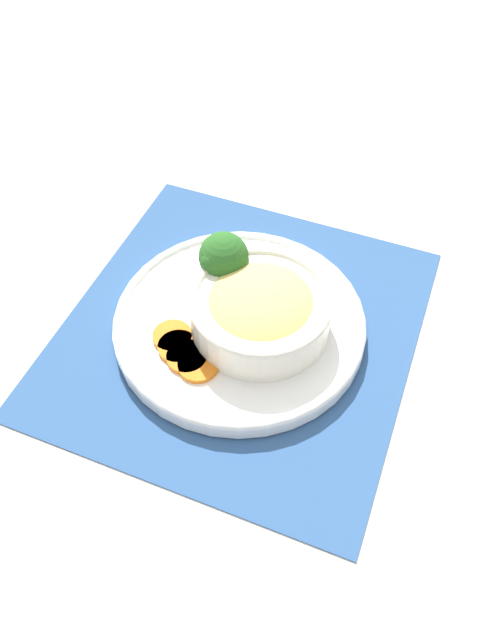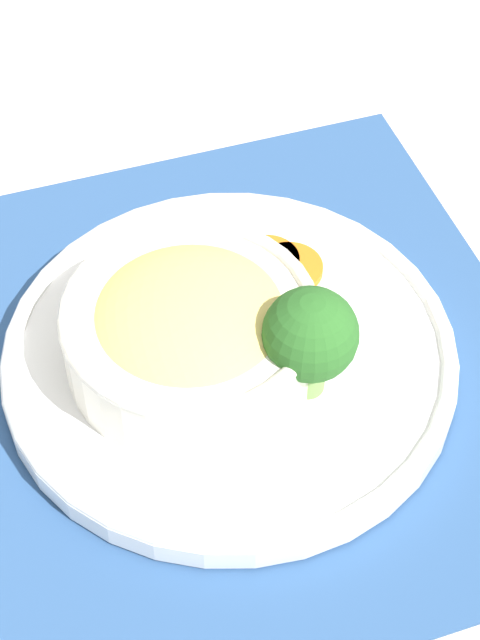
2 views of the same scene
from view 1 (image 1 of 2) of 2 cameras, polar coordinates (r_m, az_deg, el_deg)
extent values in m
plane|color=beige|center=(0.73, -0.05, -0.93)|extent=(4.00, 4.00, 0.00)
cube|color=#2D5184|center=(0.73, -0.05, -0.83)|extent=(0.43, 0.40, 0.00)
cylinder|color=white|center=(0.72, -0.05, -0.34)|extent=(0.29, 0.29, 0.02)
torus|color=white|center=(0.71, -0.05, 0.07)|extent=(0.29, 0.29, 0.01)
cylinder|color=silver|center=(0.69, 1.89, 0.72)|extent=(0.16, 0.16, 0.04)
torus|color=silver|center=(0.67, 1.94, 1.94)|extent=(0.16, 0.16, 0.01)
ellipsoid|color=#EAC66B|center=(0.68, 1.92, 1.32)|extent=(0.13, 0.13, 0.05)
cylinder|color=#759E51|center=(0.74, -1.46, 3.88)|extent=(0.02, 0.02, 0.03)
sphere|color=#286023|center=(0.71, -1.52, 5.81)|extent=(0.06, 0.06, 0.06)
sphere|color=#286023|center=(0.70, -2.59, 5.38)|extent=(0.03, 0.03, 0.03)
sphere|color=#286023|center=(0.72, -0.63, 6.60)|extent=(0.02, 0.02, 0.02)
cylinder|color=orange|center=(0.70, -6.21, -1.47)|extent=(0.04, 0.04, 0.01)
cylinder|color=orange|center=(0.69, -5.69, -2.48)|extent=(0.04, 0.04, 0.01)
cylinder|color=orange|center=(0.68, -4.89, -3.38)|extent=(0.04, 0.04, 0.01)
cylinder|color=orange|center=(0.67, -3.83, -4.14)|extent=(0.04, 0.04, 0.01)
camera|label=2|loc=(0.83, 27.59, 45.32)|focal=60.00mm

